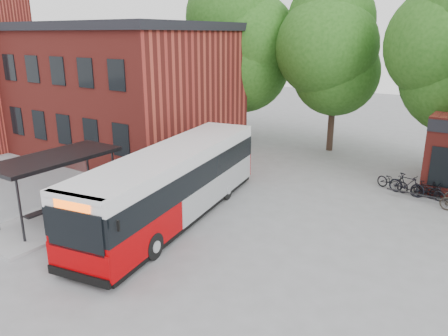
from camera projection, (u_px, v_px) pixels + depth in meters
The scene contains 12 objects.
ground at pixel (153, 235), 17.71m from camera, with size 100.00×100.00×0.00m, color slate.
station_building at pixel (100, 87), 30.52m from camera, with size 18.40×10.40×8.50m, color maroon, non-canonical shape.
bus_shelter at pixel (58, 187), 18.88m from camera, with size 3.60×7.00×2.90m, color #262629, non-canonical shape.
bike_rail at pixel (443, 202), 20.67m from camera, with size 5.20×0.10×0.38m, color #262629, non-canonical shape.
tree_0 at pixel (238, 67), 31.99m from camera, with size 7.92×7.92×11.00m, color #1F4D14, non-canonical shape.
tree_1 at pixel (335, 75), 29.15m from camera, with size 7.92×7.92×10.40m, color #1F4D14, non-canonical shape.
city_bus at pixel (174, 185), 18.91m from camera, with size 2.62×12.30×3.12m, color #A20003, non-canonical shape.
bicycle_0 at pixel (393, 181), 22.71m from camera, with size 0.63×1.81×0.95m, color black.
bicycle_1 at pixel (407, 184), 21.99m from camera, with size 0.52×1.83×1.10m, color black.
bicycle_2 at pixel (429, 190), 21.55m from camera, with size 0.55×1.57×0.83m, color black.
bicycle_3 at pixel (426, 189), 21.61m from camera, with size 0.41×1.46×0.88m, color black.
bicycle_4 at pixel (443, 193), 21.07m from camera, with size 0.60×1.73×0.91m, color black.
Camera 1 is at (11.36, -11.80, 7.82)m, focal length 35.00 mm.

